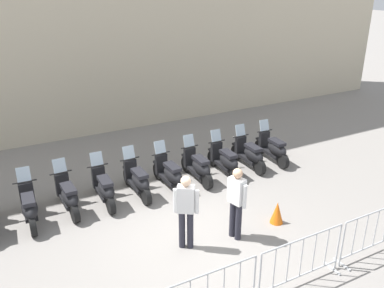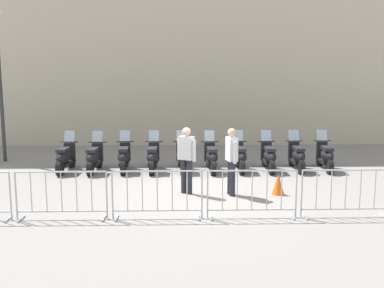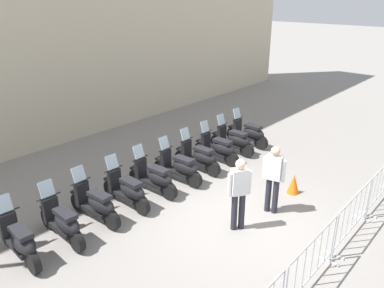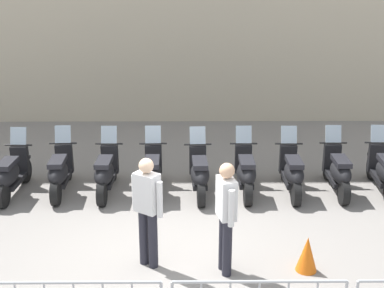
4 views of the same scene
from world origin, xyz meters
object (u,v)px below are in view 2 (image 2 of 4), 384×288
motorcycle_9 (325,156)px  barrier_segment_3 (251,194)px  motorcycle_2 (123,157)px  motorcycle_7 (268,157)px  barrier_segment_4 (345,194)px  officer_near_row_end (231,158)px  motorcycle_0 (64,158)px  motorcycle_1 (93,158)px  motorcycle_3 (152,157)px  barrier_segment_1 (61,196)px  motorcycle_5 (210,157)px  barrier_segment_2 (156,195)px  motorcycle_6 (239,157)px  traffic_cone (277,184)px  officer_mid_plaza (186,156)px  motorcycle_4 (181,157)px  motorcycle_8 (296,156)px

motorcycle_9 → barrier_segment_3: 5.65m
motorcycle_2 → motorcycle_9: 6.42m
motorcycle_7 → barrier_segment_3: (-1.14, -4.70, 0.07)m
barrier_segment_4 → barrier_segment_3: bearing=-178.4°
motorcycle_9 → officer_near_row_end: size_ratio=1.00×
motorcycle_0 → motorcycle_1: 0.92m
motorcycle_1 → motorcycle_2: (0.92, 0.13, 0.00)m
motorcycle_3 → barrier_segment_1: size_ratio=0.88×
motorcycle_3 → motorcycle_5: bearing=-0.2°
motorcycle_2 → barrier_segment_2: size_ratio=0.88×
motorcycle_2 → barrier_segment_1: (-0.64, -4.75, 0.07)m
motorcycle_6 → barrier_segment_2: motorcycle_6 is taller
officer_near_row_end → traffic_cone: (1.22, 0.06, -0.71)m
traffic_cone → officer_mid_plaza: bearing=177.4°
officer_mid_plaza → motorcycle_9: bearing=32.3°
motorcycle_1 → motorcycle_3: same height
motorcycle_1 → officer_mid_plaza: (2.93, -2.49, 0.53)m
motorcycle_0 → barrier_segment_3: size_ratio=0.88×
officer_mid_plaza → traffic_cone: 2.47m
motorcycle_2 → motorcycle_6: 3.67m
motorcycle_5 → barrier_segment_4: motorcycle_5 is taller
barrier_segment_4 → officer_near_row_end: 2.98m
motorcycle_4 → motorcycle_5: 0.92m
motorcycle_0 → motorcycle_9: 8.26m
motorcycle_0 → barrier_segment_3: 6.97m
motorcycle_3 → motorcycle_7: 3.67m
barrier_segment_3 → motorcycle_9: bearing=58.3°
motorcycle_1 → motorcycle_7: (5.51, 0.19, 0.00)m
motorcycle_5 → barrier_segment_3: size_ratio=0.88×
motorcycle_8 → barrier_segment_4: 4.71m
barrier_segment_1 → motorcycle_5: bearing=54.3°
traffic_cone → motorcycle_1: bearing=153.9°
barrier_segment_3 → barrier_segment_4: (2.05, 0.06, 0.00)m
motorcycle_8 → officer_near_row_end: size_ratio=1.00×
motorcycle_0 → motorcycle_9: same height
motorcycle_9 → traffic_cone: bearing=-125.2°
motorcycle_3 → motorcycle_0: bearing=-178.3°
motorcycle_1 → motorcycle_7: size_ratio=1.00×
motorcycle_5 → motorcycle_7: size_ratio=1.00×
barrier_segment_3 → motorcycle_0: bearing=139.3°
motorcycle_7 → motorcycle_8: 0.92m
motorcycle_6 → barrier_segment_3: (-0.22, -4.69, 0.07)m
motorcycle_1 → barrier_segment_4: 7.81m
motorcycle_5 → barrier_segment_4: 5.32m
officer_near_row_end → motorcycle_2: bearing=138.5°
motorcycle_2 → officer_near_row_end: (3.15, -2.79, 0.53)m
motorcycle_6 → officer_mid_plaza: (-1.66, -2.67, 0.53)m
officer_mid_plaza → traffic_cone: officer_mid_plaza is taller
motorcycle_9 → barrier_segment_4: 4.84m
motorcycle_7 → barrier_segment_4: (0.91, -4.64, 0.07)m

